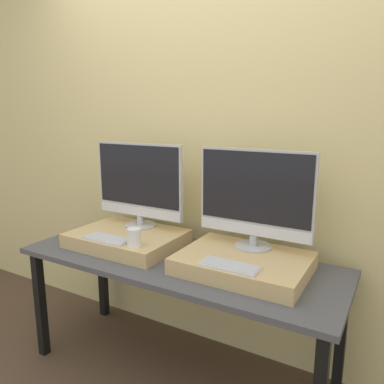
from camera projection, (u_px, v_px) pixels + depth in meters
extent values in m
cube|color=#DBC684|center=(212.00, 143.00, 2.25)|extent=(8.00, 0.04, 2.60)
cube|color=#47474C|center=(178.00, 261.00, 2.04)|extent=(1.77, 0.66, 0.03)
cube|color=black|center=(40.00, 304.00, 2.28)|extent=(0.05, 0.05, 0.67)
cube|color=black|center=(103.00, 272.00, 2.74)|extent=(0.05, 0.05, 0.67)
cube|color=black|center=(341.00, 338.00, 1.94)|extent=(0.05, 0.05, 0.67)
cube|color=tan|center=(127.00, 239.00, 2.23)|extent=(0.63, 0.47, 0.08)
cylinder|color=#B2B2B7|center=(140.00, 225.00, 2.33)|extent=(0.19, 0.19, 0.01)
cylinder|color=#B2B2B7|center=(140.00, 220.00, 2.32)|extent=(0.04, 0.04, 0.06)
cube|color=#B2B2B7|center=(139.00, 180.00, 2.27)|extent=(0.61, 0.02, 0.45)
cube|color=black|center=(137.00, 176.00, 2.25)|extent=(0.58, 0.00, 0.36)
cube|color=silver|center=(139.00, 211.00, 2.30)|extent=(0.60, 0.00, 0.06)
cube|color=silver|center=(107.00, 239.00, 2.08)|extent=(0.28, 0.11, 0.01)
cube|color=#B2B2B7|center=(107.00, 238.00, 2.07)|extent=(0.26, 0.10, 0.00)
cylinder|color=white|center=(134.00, 237.00, 1.97)|extent=(0.07, 0.07, 0.10)
cube|color=tan|center=(243.00, 263.00, 1.86)|extent=(0.63, 0.47, 0.08)
cylinder|color=#B2B2B7|center=(253.00, 246.00, 1.96)|extent=(0.19, 0.19, 0.01)
cylinder|color=#B2B2B7|center=(253.00, 240.00, 1.96)|extent=(0.04, 0.04, 0.06)
cube|color=#B2B2B7|center=(255.00, 193.00, 1.90)|extent=(0.61, 0.02, 0.45)
cube|color=black|center=(254.00, 188.00, 1.89)|extent=(0.58, 0.00, 0.36)
cube|color=silver|center=(253.00, 230.00, 1.93)|extent=(0.60, 0.00, 0.06)
cube|color=silver|center=(230.00, 266.00, 1.71)|extent=(0.28, 0.11, 0.01)
cube|color=#B2B2B7|center=(230.00, 264.00, 1.71)|extent=(0.26, 0.10, 0.00)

